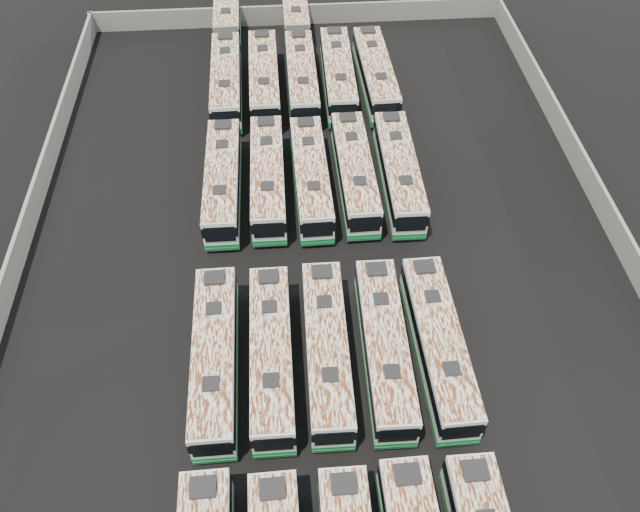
{
  "coord_description": "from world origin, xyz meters",
  "views": [
    {
      "loc": [
        -2.47,
        -28.8,
        35.3
      ],
      "look_at": [
        -0.29,
        0.49,
        1.6
      ],
      "focal_mm": 35.0,
      "sensor_mm": 36.0,
      "label": 1
    }
  ],
  "objects_px": {
    "bus_midfront_far_left": "(215,358)",
    "bus_back_far_right": "(375,74)",
    "bus_midback_far_left": "(223,181)",
    "bus_back_left": "(264,79)",
    "bus_back_right": "(338,75)",
    "bus_back_far_left": "(227,61)",
    "bus_midback_far_right": "(399,172)",
    "bus_midfront_left": "(272,355)",
    "bus_back_center": "(300,59)",
    "bus_midback_right": "(355,172)",
    "bus_midfront_right": "(384,347)",
    "bus_midback_left": "(268,177)",
    "bus_midfront_center": "(327,350)",
    "bus_midback_center": "(311,177)",
    "bus_midfront_far_right": "(438,344)"
  },
  "relations": [
    {
      "from": "bus_back_left",
      "to": "bus_back_center",
      "type": "distance_m",
      "value": 4.82
    },
    {
      "from": "bus_midfront_far_right",
      "to": "bus_midback_far_right",
      "type": "height_order",
      "value": "bus_midback_far_right"
    },
    {
      "from": "bus_midfront_far_right",
      "to": "bus_back_far_right",
      "type": "height_order",
      "value": "bus_back_far_right"
    },
    {
      "from": "bus_midfront_far_left",
      "to": "bus_back_left",
      "type": "relative_size",
      "value": 0.97
    },
    {
      "from": "bus_midback_far_left",
      "to": "bus_midback_center",
      "type": "xyz_separation_m",
      "value": [
        7.04,
        -0.07,
        -0.02
      ]
    },
    {
      "from": "bus_midback_right",
      "to": "bus_back_center",
      "type": "bearing_deg",
      "value": 100.95
    },
    {
      "from": "bus_midback_far_left",
      "to": "bus_back_right",
      "type": "bearing_deg",
      "value": 53.67
    },
    {
      "from": "bus_midfront_far_left",
      "to": "bus_back_far_right",
      "type": "distance_m",
      "value": 33.65
    },
    {
      "from": "bus_midback_left",
      "to": "bus_midfront_left",
      "type": "bearing_deg",
      "value": -90.04
    },
    {
      "from": "bus_midback_left",
      "to": "bus_back_left",
      "type": "xyz_separation_m",
      "value": [
        -0.08,
        13.94,
        0.04
      ]
    },
    {
      "from": "bus_midfront_right",
      "to": "bus_midback_left",
      "type": "relative_size",
      "value": 0.99
    },
    {
      "from": "bus_midback_left",
      "to": "bus_midback_right",
      "type": "bearing_deg",
      "value": 0.78
    },
    {
      "from": "bus_midfront_far_left",
      "to": "bus_back_right",
      "type": "distance_m",
      "value": 32.44
    },
    {
      "from": "bus_midfront_far_left",
      "to": "bus_back_far_right",
      "type": "bearing_deg",
      "value": 64.64
    },
    {
      "from": "bus_midfront_center",
      "to": "bus_midback_right",
      "type": "distance_m",
      "value": 16.98
    },
    {
      "from": "bus_midback_right",
      "to": "bus_back_center",
      "type": "distance_m",
      "value": 17.48
    },
    {
      "from": "bus_midback_center",
      "to": "bus_back_left",
      "type": "relative_size",
      "value": 0.97
    },
    {
      "from": "bus_midfront_far_left",
      "to": "bus_back_left",
      "type": "xyz_separation_m",
      "value": [
        3.53,
        30.55,
        0.05
      ]
    },
    {
      "from": "bus_midback_far_left",
      "to": "bus_back_center",
      "type": "distance_m",
      "value": 18.73
    },
    {
      "from": "bus_midfront_left",
      "to": "bus_midfront_far_right",
      "type": "distance_m",
      "value": 10.59
    },
    {
      "from": "bus_midback_far_right",
      "to": "bus_back_right",
      "type": "bearing_deg",
      "value": 104.87
    },
    {
      "from": "bus_midback_left",
      "to": "bus_back_left",
      "type": "height_order",
      "value": "bus_back_left"
    },
    {
      "from": "bus_back_center",
      "to": "bus_back_right",
      "type": "relative_size",
      "value": 1.53
    },
    {
      "from": "bus_midback_far_left",
      "to": "bus_midfront_far_right",
      "type": "bearing_deg",
      "value": -49.25
    },
    {
      "from": "bus_midback_center",
      "to": "bus_back_center",
      "type": "relative_size",
      "value": 0.63
    },
    {
      "from": "bus_midfront_far_left",
      "to": "bus_midfront_center",
      "type": "xyz_separation_m",
      "value": [
        7.0,
        0.07,
        -0.02
      ]
    },
    {
      "from": "bus_midfront_far_right",
      "to": "bus_back_far_left",
      "type": "xyz_separation_m",
      "value": [
        -14.18,
        33.9,
        0.05
      ]
    },
    {
      "from": "bus_midfront_center",
      "to": "bus_midfront_far_right",
      "type": "relative_size",
      "value": 0.99
    },
    {
      "from": "bus_midfront_center",
      "to": "bus_back_far_left",
      "type": "xyz_separation_m",
      "value": [
        -7.08,
        33.77,
        0.07
      ]
    },
    {
      "from": "bus_back_far_right",
      "to": "bus_midback_right",
      "type": "bearing_deg",
      "value": -105.6
    },
    {
      "from": "bus_midfront_left",
      "to": "bus_back_center",
      "type": "distance_m",
      "value": 34.02
    },
    {
      "from": "bus_midback_far_left",
      "to": "bus_back_center",
      "type": "height_order",
      "value": "bus_back_center"
    },
    {
      "from": "bus_midback_far_left",
      "to": "bus_back_far_right",
      "type": "bearing_deg",
      "value": 45.18
    },
    {
      "from": "bus_back_far_right",
      "to": "bus_midfront_left",
      "type": "bearing_deg",
      "value": -110.53
    },
    {
      "from": "bus_midfront_left",
      "to": "bus_midback_far_right",
      "type": "height_order",
      "value": "bus_midback_far_right"
    },
    {
      "from": "bus_midback_far_left",
      "to": "bus_back_left",
      "type": "relative_size",
      "value": 0.97
    },
    {
      "from": "bus_midfront_center",
      "to": "bus_midback_far_right",
      "type": "relative_size",
      "value": 0.99
    },
    {
      "from": "bus_midfront_far_right",
      "to": "bus_midfront_left",
      "type": "bearing_deg",
      "value": 178.8
    },
    {
      "from": "bus_back_center",
      "to": "bus_midback_right",
      "type": "bearing_deg",
      "value": -78.4
    },
    {
      "from": "bus_midfront_center",
      "to": "bus_back_far_right",
      "type": "distance_m",
      "value": 31.28
    },
    {
      "from": "bus_back_far_left",
      "to": "bus_midfront_right",
      "type": "bearing_deg",
      "value": -73.28
    },
    {
      "from": "bus_back_center",
      "to": "bus_midfront_far_left",
      "type": "bearing_deg",
      "value": -101.92
    },
    {
      "from": "bus_midfront_center",
      "to": "bus_back_left",
      "type": "relative_size",
      "value": 0.96
    },
    {
      "from": "bus_midfront_far_left",
      "to": "bus_midback_far_right",
      "type": "distance_m",
      "value": 21.75
    },
    {
      "from": "bus_midfront_far_right",
      "to": "bus_back_left",
      "type": "height_order",
      "value": "bus_back_left"
    },
    {
      "from": "bus_midfront_left",
      "to": "bus_back_far_right",
      "type": "height_order",
      "value": "bus_back_far_right"
    },
    {
      "from": "bus_back_far_right",
      "to": "bus_back_far_left",
      "type": "bearing_deg",
      "value": 165.58
    },
    {
      "from": "bus_midback_far_left",
      "to": "bus_back_far_right",
      "type": "distance_m",
      "value": 19.96
    },
    {
      "from": "bus_midfront_far_left",
      "to": "bus_back_center",
      "type": "height_order",
      "value": "bus_back_center"
    },
    {
      "from": "bus_back_far_left",
      "to": "bus_midback_far_right",
      "type": "bearing_deg",
      "value": -51.47
    }
  ]
}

